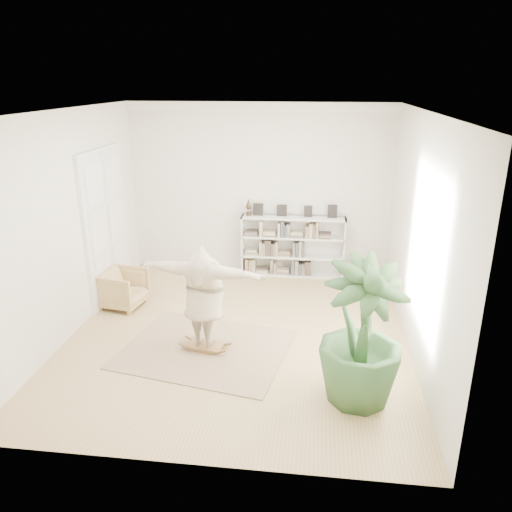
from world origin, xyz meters
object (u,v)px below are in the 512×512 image
Objects in this scene: armchair at (123,289)px; houseplant at (362,333)px; bookshelf at (292,247)px; person at (204,294)px; rocker_board at (206,346)px.

houseplant is (4.15, -2.40, 0.63)m from armchair.
bookshelf is 3.64m from armchair.
houseplant is at bearing 167.03° from person.
armchair is 1.29× the size of rocker_board.
armchair is 0.38× the size of person.
armchair is 2.35m from rocker_board.
rocker_board is (-1.17, -3.36, -0.56)m from bookshelf.
person reaches higher than rocker_board.
houseplant is at bearing -12.97° from rocker_board.
bookshelf is at bearing 104.17° from houseplant.
rocker_board is 2.65m from houseplant.
armchair is 4.83m from houseplant.
person is 2.49m from houseplant.
person is at bearing 10.83° from rocker_board.
houseplant reaches higher than rocker_board.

